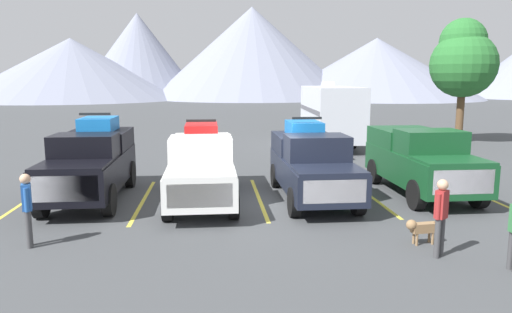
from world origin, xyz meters
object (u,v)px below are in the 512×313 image
(pickup_truck_a, at_px, (92,161))
(person_b, at_px, (441,213))
(dog, at_px, (420,228))
(pickup_truck_c, at_px, (311,162))
(pickup_truck_b, at_px, (201,164))
(camper_trailer_a, at_px, (331,112))
(pickup_truck_d, at_px, (420,159))
(person_c, at_px, (27,205))

(pickup_truck_a, relative_size, person_b, 3.16)
(pickup_truck_a, height_order, dog, pickup_truck_a)
(pickup_truck_c, bearing_deg, dog, -70.41)
(pickup_truck_c, bearing_deg, person_b, -72.39)
(pickup_truck_b, bearing_deg, camper_trailer_a, 58.58)
(camper_trailer_a, height_order, dog, camper_trailer_a)
(pickup_truck_a, height_order, camper_trailer_a, camper_trailer_a)
(pickup_truck_d, distance_m, dog, 5.34)
(camper_trailer_a, bearing_deg, pickup_truck_d, -88.81)
(person_b, height_order, person_c, person_b)
(person_c, bearing_deg, pickup_truck_c, 28.10)
(camper_trailer_a, bearing_deg, pickup_truck_b, -121.42)
(pickup_truck_c, height_order, camper_trailer_a, camper_trailer_a)
(pickup_truck_b, height_order, dog, pickup_truck_b)
(pickup_truck_b, height_order, pickup_truck_d, pickup_truck_b)
(person_b, bearing_deg, dog, 95.57)
(pickup_truck_c, relative_size, camper_trailer_a, 0.64)
(person_b, xyz_separation_m, dog, (-0.08, 0.80, -0.59))
(pickup_truck_b, height_order, pickup_truck_c, pickup_truck_c)
(person_b, distance_m, person_c, 9.19)
(camper_trailer_a, bearing_deg, dog, -96.68)
(pickup_truck_a, distance_m, person_c, 4.46)
(pickup_truck_d, height_order, person_b, pickup_truck_d)
(pickup_truck_a, xyz_separation_m, pickup_truck_c, (7.00, -0.51, -0.07))
(pickup_truck_b, relative_size, person_b, 3.37)
(pickup_truck_b, height_order, person_b, pickup_truck_b)
(pickup_truck_c, relative_size, pickup_truck_d, 1.04)
(pickup_truck_d, bearing_deg, camper_trailer_a, 91.19)
(camper_trailer_a, xyz_separation_m, dog, (-1.89, -16.14, -1.53))
(pickup_truck_d, bearing_deg, person_c, -159.39)
(pickup_truck_d, height_order, dog, pickup_truck_d)
(pickup_truck_b, xyz_separation_m, person_b, (5.22, -5.43, -0.15))
(pickup_truck_c, height_order, dog, pickup_truck_c)
(pickup_truck_a, distance_m, pickup_truck_b, 3.52)
(pickup_truck_b, xyz_separation_m, person_c, (-3.85, -3.98, -0.16))
(pickup_truck_c, distance_m, person_b, 5.65)
(pickup_truck_a, bearing_deg, pickup_truck_c, -4.15)
(pickup_truck_b, bearing_deg, pickup_truck_c, -0.77)
(pickup_truck_d, bearing_deg, pickup_truck_b, -178.41)
(pickup_truck_b, height_order, person_c, pickup_truck_b)
(person_c, relative_size, dog, 2.05)
(person_b, height_order, dog, person_b)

